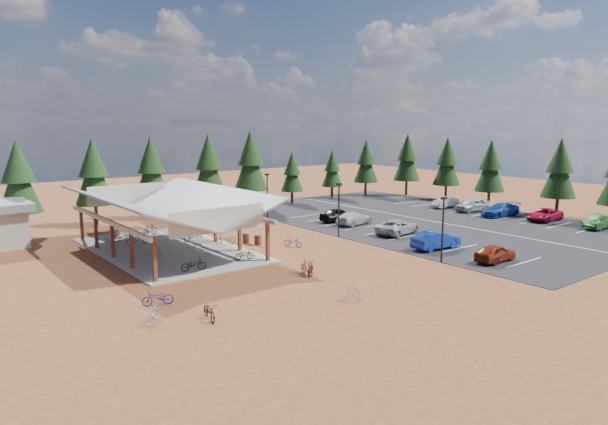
{
  "coord_description": "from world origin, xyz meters",
  "views": [
    {
      "loc": [
        -28.45,
        -35.62,
        10.78
      ],
      "look_at": [
        3.14,
        4.95,
        2.16
      ],
      "focal_mm": 32.0,
      "sensor_mm": 36.0,
      "label": 1
    }
  ],
  "objects_px": {
    "bike_pavilion": "(166,206)",
    "bike_13": "(352,292)",
    "lamp_post_1": "(339,206)",
    "bike_0": "(194,264)",
    "bike_10": "(158,298)",
    "lamp_post_0": "(443,225)",
    "car_5": "(599,222)",
    "bike_4": "(244,254)",
    "bike_11": "(307,267)",
    "car_6": "(545,215)",
    "bike_2": "(138,239)",
    "bike_8": "(209,311)",
    "car_3": "(354,218)",
    "bike_14": "(293,242)",
    "bike_3": "(122,236)",
    "car_9": "(445,202)",
    "trash_bin_0": "(258,240)",
    "bike_1": "(161,252)",
    "car_0": "(495,253)",
    "car_8": "(472,205)",
    "trash_bin_1": "(246,238)",
    "bike_16": "(225,239)",
    "car_4": "(338,215)",
    "bike_6": "(193,237)",
    "car_1": "(436,240)",
    "lamp_post_2": "(267,193)",
    "car_7": "(500,210)",
    "car_2": "(398,227)",
    "bike_7": "(150,230)",
    "bike_12": "(310,268)"
  },
  "relations": [
    {
      "from": "bike_pavilion",
      "to": "bike_13",
      "type": "relative_size",
      "value": 11.85
    },
    {
      "from": "lamp_post_1",
      "to": "bike_0",
      "type": "height_order",
      "value": "lamp_post_1"
    },
    {
      "from": "lamp_post_1",
      "to": "bike_10",
      "type": "relative_size",
      "value": 2.8
    },
    {
      "from": "lamp_post_0",
      "to": "car_5",
      "type": "bearing_deg",
      "value": -3.35
    },
    {
      "from": "bike_4",
      "to": "bike_11",
      "type": "xyz_separation_m",
      "value": [
        1.46,
        -6.11,
        0.04
      ]
    },
    {
      "from": "bike_4",
      "to": "car_6",
      "type": "distance_m",
      "value": 35.71
    },
    {
      "from": "bike_10",
      "to": "bike_13",
      "type": "distance_m",
      "value": 11.68
    },
    {
      "from": "bike_2",
      "to": "bike_8",
      "type": "xyz_separation_m",
      "value": [
        -3.69,
        -20.02,
        -0.11
      ]
    },
    {
      "from": "bike_13",
      "to": "car_5",
      "type": "distance_m",
      "value": 35.12
    },
    {
      "from": "lamp_post_1",
      "to": "car_3",
      "type": "height_order",
      "value": "lamp_post_1"
    },
    {
      "from": "car_6",
      "to": "bike_4",
      "type": "bearing_deg",
      "value": -100.97
    },
    {
      "from": "bike_14",
      "to": "bike_3",
      "type": "bearing_deg",
      "value": 113.85
    },
    {
      "from": "bike_2",
      "to": "car_9",
      "type": "bearing_deg",
      "value": -88.09
    },
    {
      "from": "bike_3",
      "to": "car_6",
      "type": "bearing_deg",
      "value": -94.43
    },
    {
      "from": "trash_bin_0",
      "to": "bike_1",
      "type": "distance_m",
      "value": 8.78
    },
    {
      "from": "bike_8",
      "to": "bike_pavilion",
      "type": "bearing_deg",
      "value": 84.15
    },
    {
      "from": "car_0",
      "to": "car_8",
      "type": "bearing_deg",
      "value": -52.14
    },
    {
      "from": "car_3",
      "to": "trash_bin_1",
      "type": "bearing_deg",
      "value": 81.78
    },
    {
      "from": "bike_3",
      "to": "car_8",
      "type": "bearing_deg",
      "value": -83.66
    },
    {
      "from": "bike_16",
      "to": "car_4",
      "type": "relative_size",
      "value": 0.42
    },
    {
      "from": "lamp_post_1",
      "to": "bike_13",
      "type": "height_order",
      "value": "lamp_post_1"
    },
    {
      "from": "lamp_post_1",
      "to": "bike_6",
      "type": "relative_size",
      "value": 3.07
    },
    {
      "from": "trash_bin_1",
      "to": "bike_4",
      "type": "xyz_separation_m",
      "value": [
        -3.48,
        -5.3,
        0.07
      ]
    },
    {
      "from": "bike_16",
      "to": "car_5",
      "type": "bearing_deg",
      "value": 74.71
    },
    {
      "from": "car_1",
      "to": "lamp_post_2",
      "type": "bearing_deg",
      "value": 13.08
    },
    {
      "from": "car_0",
      "to": "car_4",
      "type": "height_order",
      "value": "car_4"
    },
    {
      "from": "bike_6",
      "to": "car_7",
      "type": "xyz_separation_m",
      "value": [
        34.12,
        -9.39,
        0.25
      ]
    },
    {
      "from": "lamp_post_0",
      "to": "car_2",
      "type": "distance_m",
      "value": 11.09
    },
    {
      "from": "trash_bin_1",
      "to": "car_9",
      "type": "bearing_deg",
      "value": 3.47
    },
    {
      "from": "bike_0",
      "to": "car_9",
      "type": "bearing_deg",
      "value": -64.27
    },
    {
      "from": "lamp_post_1",
      "to": "lamp_post_2",
      "type": "relative_size",
      "value": 1.0
    },
    {
      "from": "trash_bin_1",
      "to": "bike_4",
      "type": "bearing_deg",
      "value": -123.26
    },
    {
      "from": "car_2",
      "to": "car_9",
      "type": "relative_size",
      "value": 1.25
    },
    {
      "from": "bike_2",
      "to": "bike_3",
      "type": "distance_m",
      "value": 2.33
    },
    {
      "from": "car_1",
      "to": "car_4",
      "type": "distance_m",
      "value": 15.02
    },
    {
      "from": "car_7",
      "to": "car_9",
      "type": "bearing_deg",
      "value": -176.14
    },
    {
      "from": "bike_1",
      "to": "car_0",
      "type": "distance_m",
      "value": 26.28
    },
    {
      "from": "bike_14",
      "to": "car_3",
      "type": "distance_m",
      "value": 12.12
    },
    {
      "from": "lamp_post_1",
      "to": "trash_bin_0",
      "type": "xyz_separation_m",
      "value": [
        -7.88,
        1.91,
        -2.53
      ]
    },
    {
      "from": "bike_10",
      "to": "bike_0",
      "type": "bearing_deg",
      "value": 154.53
    },
    {
      "from": "car_3",
      "to": "car_6",
      "type": "xyz_separation_m",
      "value": [
        18.08,
        -11.27,
        0.01
      ]
    },
    {
      "from": "bike_0",
      "to": "bike_16",
      "type": "relative_size",
      "value": 0.99
    },
    {
      "from": "car_2",
      "to": "bike_7",
      "type": "bearing_deg",
      "value": 43.46
    },
    {
      "from": "bike_7",
      "to": "bike_12",
      "type": "height_order",
      "value": "bike_7"
    },
    {
      "from": "bike_3",
      "to": "car_4",
      "type": "distance_m",
      "value": 22.7
    },
    {
      "from": "car_9",
      "to": "car_3",
      "type": "bearing_deg",
      "value": -86.64
    },
    {
      "from": "bike_6",
      "to": "bike_14",
      "type": "distance_m",
      "value": 9.28
    },
    {
      "from": "bike_11",
      "to": "car_7",
      "type": "bearing_deg",
      "value": 21.12
    },
    {
      "from": "bike_11",
      "to": "bike_12",
      "type": "xyz_separation_m",
      "value": [
        0.24,
        -0.11,
        -0.07
      ]
    },
    {
      "from": "bike_16",
      "to": "car_8",
      "type": "distance_m",
      "value": 32.78
    }
  ]
}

